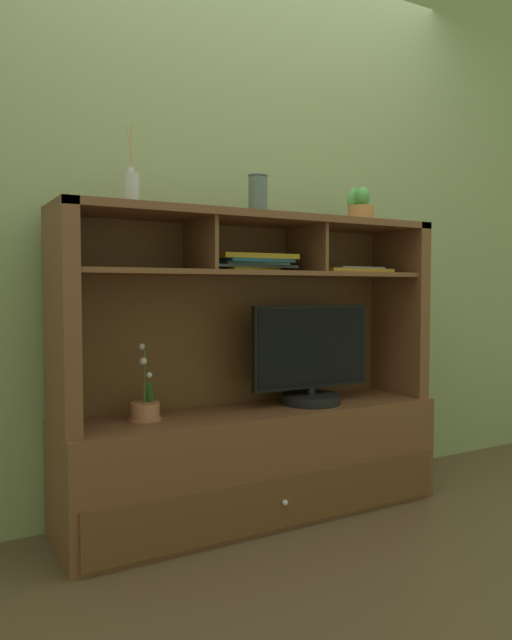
{
  "coord_description": "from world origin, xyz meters",
  "views": [
    {
      "loc": [
        -1.25,
        -2.2,
        0.97
      ],
      "look_at": [
        0.0,
        0.0,
        0.84
      ],
      "focal_mm": 33.57,
      "sensor_mm": 36.0,
      "label": 1
    }
  ],
  "objects_px": {
    "potted_succulent": "(360,207)",
    "magazine_stack_centre": "(250,262)",
    "magazine_stack_left": "(353,270)",
    "media_console": "(255,425)",
    "potted_orchid": "(145,409)",
    "ceramic_vase": "(258,195)",
    "tv_monitor": "(311,362)",
    "diffuser_bottle": "(131,189)"
  },
  "relations": [
    {
      "from": "ceramic_vase",
      "to": "magazine_stack_centre",
      "type": "bearing_deg",
      "value": 94.13
    },
    {
      "from": "ceramic_vase",
      "to": "tv_monitor",
      "type": "bearing_deg",
      "value": -3.72
    },
    {
      "from": "magazine_stack_left",
      "to": "potted_succulent",
      "type": "relative_size",
      "value": 2.3
    },
    {
      "from": "potted_orchid",
      "to": "potted_succulent",
      "type": "distance_m",
      "value": 1.33
    },
    {
      "from": "media_console",
      "to": "magazine_stack_left",
      "type": "bearing_deg",
      "value": -2.95
    },
    {
      "from": "potted_orchid",
      "to": "ceramic_vase",
      "type": "relative_size",
      "value": 1.76
    },
    {
      "from": "potted_succulent",
      "to": "potted_orchid",
      "type": "bearing_deg",
      "value": 177.77
    },
    {
      "from": "potted_succulent",
      "to": "media_console",
      "type": "bearing_deg",
      "value": 176.76
    },
    {
      "from": "potted_orchid",
      "to": "ceramic_vase",
      "type": "xyz_separation_m",
      "value": [
        0.49,
        -0.03,
        0.86
      ]
    },
    {
      "from": "potted_orchid",
      "to": "ceramic_vase",
      "type": "height_order",
      "value": "ceramic_vase"
    },
    {
      "from": "media_console",
      "to": "potted_orchid",
      "type": "distance_m",
      "value": 0.5
    },
    {
      "from": "potted_succulent",
      "to": "ceramic_vase",
      "type": "xyz_separation_m",
      "value": [
        -0.54,
        0.01,
        0.02
      ]
    },
    {
      "from": "magazine_stack_left",
      "to": "ceramic_vase",
      "type": "bearing_deg",
      "value": 179.79
    },
    {
      "from": "magazine_stack_left",
      "to": "media_console",
      "type": "bearing_deg",
      "value": 177.05
    },
    {
      "from": "media_console",
      "to": "diffuser_bottle",
      "type": "height_order",
      "value": "diffuser_bottle"
    },
    {
      "from": "magazine_stack_left",
      "to": "diffuser_bottle",
      "type": "distance_m",
      "value": 1.08
    },
    {
      "from": "potted_orchid",
      "to": "diffuser_bottle",
      "type": "height_order",
      "value": "diffuser_bottle"
    },
    {
      "from": "magazine_stack_centre",
      "to": "ceramic_vase",
      "type": "height_order",
      "value": "ceramic_vase"
    },
    {
      "from": "magazine_stack_left",
      "to": "diffuser_bottle",
      "type": "xyz_separation_m",
      "value": [
        -1.04,
        0.02,
        0.29
      ]
    },
    {
      "from": "magazine_stack_left",
      "to": "ceramic_vase",
      "type": "distance_m",
      "value": 0.59
    },
    {
      "from": "diffuser_bottle",
      "to": "potted_succulent",
      "type": "distance_m",
      "value": 1.08
    },
    {
      "from": "tv_monitor",
      "to": "diffuser_bottle",
      "type": "xyz_separation_m",
      "value": [
        -0.8,
        0.04,
        0.7
      ]
    },
    {
      "from": "tv_monitor",
      "to": "potted_orchid",
      "type": "height_order",
      "value": "tv_monitor"
    },
    {
      "from": "tv_monitor",
      "to": "magazine_stack_left",
      "type": "bearing_deg",
      "value": 3.66
    },
    {
      "from": "tv_monitor",
      "to": "media_console",
      "type": "bearing_deg",
      "value": 171.13
    },
    {
      "from": "tv_monitor",
      "to": "ceramic_vase",
      "type": "height_order",
      "value": "ceramic_vase"
    },
    {
      "from": "media_console",
      "to": "magazine_stack_centre",
      "type": "height_order",
      "value": "media_console"
    },
    {
      "from": "potted_orchid",
      "to": "magazine_stack_centre",
      "type": "height_order",
      "value": "magazine_stack_centre"
    },
    {
      "from": "diffuser_bottle",
      "to": "ceramic_vase",
      "type": "bearing_deg",
      "value": -1.93
    },
    {
      "from": "potted_orchid",
      "to": "potted_succulent",
      "type": "relative_size",
      "value": 1.84
    },
    {
      "from": "magazine_stack_centre",
      "to": "potted_succulent",
      "type": "bearing_deg",
      "value": -7.25
    },
    {
      "from": "media_console",
      "to": "tv_monitor",
      "type": "xyz_separation_m",
      "value": [
        0.26,
        -0.04,
        0.26
      ]
    },
    {
      "from": "magazine_stack_centre",
      "to": "diffuser_bottle",
      "type": "distance_m",
      "value": 0.6
    },
    {
      "from": "tv_monitor",
      "to": "diffuser_bottle",
      "type": "bearing_deg",
      "value": 177.48
    },
    {
      "from": "diffuser_bottle",
      "to": "potted_succulent",
      "type": "xyz_separation_m",
      "value": [
        1.08,
        -0.02,
        0.0
      ]
    },
    {
      "from": "magazine_stack_centre",
      "to": "diffuser_bottle",
      "type": "height_order",
      "value": "diffuser_bottle"
    },
    {
      "from": "potted_orchid",
      "to": "potted_succulent",
      "type": "height_order",
      "value": "potted_succulent"
    },
    {
      "from": "magazine_stack_left",
      "to": "ceramic_vase",
      "type": "relative_size",
      "value": 2.21
    },
    {
      "from": "potted_succulent",
      "to": "tv_monitor",
      "type": "bearing_deg",
      "value": -177.83
    },
    {
      "from": "tv_monitor",
      "to": "potted_succulent",
      "type": "relative_size",
      "value": 3.65
    },
    {
      "from": "magazine_stack_left",
      "to": "diffuser_bottle",
      "type": "bearing_deg",
      "value": 178.9
    },
    {
      "from": "potted_succulent",
      "to": "magazine_stack_centre",
      "type": "bearing_deg",
      "value": 172.75
    }
  ]
}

